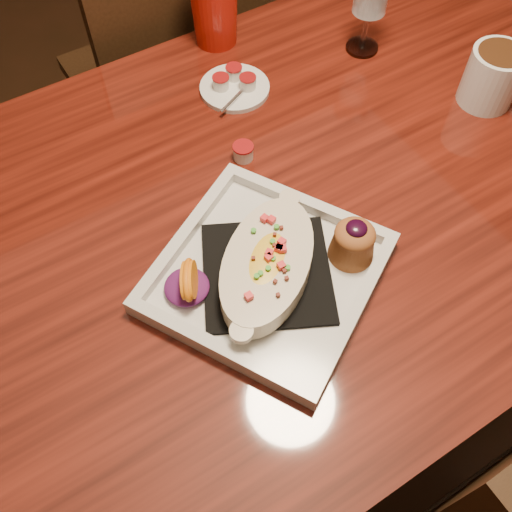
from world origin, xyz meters
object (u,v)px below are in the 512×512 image
table (320,209)px  plate (274,267)px  chair_far (171,77)px  coffee_mug (495,75)px  saucer (235,86)px  red_tumbler (214,5)px

table → plate: (-0.18, -0.12, 0.12)m
chair_far → coffee_mug: size_ratio=6.90×
table → plate: plate is taller
chair_far → saucer: size_ratio=7.16×
saucer → table: bearing=-84.5°
coffee_mug → table: bearing=-162.2°
table → coffee_mug: 0.38m
table → red_tumbler: size_ratio=9.55×
plate → coffee_mug: (0.54, 0.11, 0.03)m
table → saucer: 0.28m
table → coffee_mug: coffee_mug is taller
table → plate: 0.25m
saucer → red_tumbler: red_tumbler is taller
chair_far → coffee_mug: chair_far is taller
red_tumbler → chair_far: bearing=94.9°
coffee_mug → saucer: bearing=164.4°
coffee_mug → saucer: coffee_mug is taller
plate → table: bearing=4.5°
plate → saucer: bearing=37.8°
chair_far → table: bearing=90.0°
coffee_mug → red_tumbler: 0.53m
saucer → plate: bearing=-112.7°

